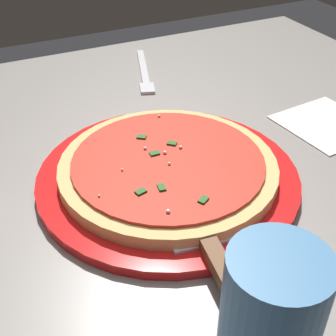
# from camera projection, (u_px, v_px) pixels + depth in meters

# --- Properties ---
(restaurant_table) EXTENTS (1.02, 0.86, 0.72)m
(restaurant_table) POSITION_uv_depth(u_px,v_px,m) (172.00, 230.00, 0.70)
(restaurant_table) COLOR black
(restaurant_table) RESTS_ON ground_plane
(serving_plate) EXTENTS (0.32, 0.32, 0.01)m
(serving_plate) POSITION_uv_depth(u_px,v_px,m) (168.00, 177.00, 0.58)
(serving_plate) COLOR red
(serving_plate) RESTS_ON restaurant_table
(pizza) EXTENTS (0.27, 0.27, 0.02)m
(pizza) POSITION_uv_depth(u_px,v_px,m) (168.00, 167.00, 0.57)
(pizza) COLOR #DBB26B
(pizza) RESTS_ON serving_plate
(pizza_server) EXTENTS (0.08, 0.22, 0.01)m
(pizza_server) POSITION_uv_depth(u_px,v_px,m) (217.00, 261.00, 0.45)
(pizza_server) COLOR silver
(pizza_server) RESTS_ON serving_plate
(cup_tall_drink) EXTENTS (0.08, 0.08, 0.10)m
(cup_tall_drink) POSITION_uv_depth(u_px,v_px,m) (273.00, 305.00, 0.37)
(cup_tall_drink) COLOR teal
(cup_tall_drink) RESTS_ON restaurant_table
(napkin_folded_right) EXTENTS (0.14, 0.14, 0.00)m
(napkin_folded_right) POSITION_uv_depth(u_px,v_px,m) (327.00, 124.00, 0.70)
(napkin_folded_right) COLOR white
(napkin_folded_right) RESTS_ON restaurant_table
(fork) EXTENTS (0.08, 0.18, 0.00)m
(fork) POSITION_uv_depth(u_px,v_px,m) (144.00, 73.00, 0.84)
(fork) COLOR silver
(fork) RESTS_ON restaurant_table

